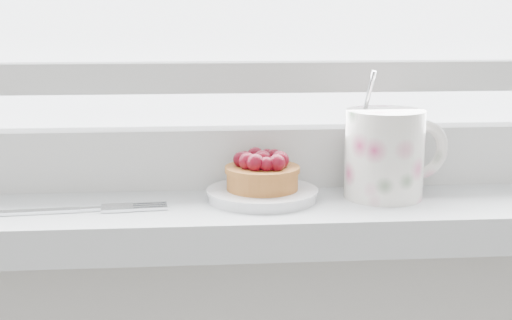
{
  "coord_description": "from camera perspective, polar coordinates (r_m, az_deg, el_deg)",
  "views": [
    {
      "loc": [
        -0.09,
        1.13,
        1.14
      ],
      "look_at": [
        -0.02,
        1.88,
        0.99
      ],
      "focal_mm": 50.0,
      "sensor_mm": 36.0,
      "label": 1
    }
  ],
  "objects": [
    {
      "name": "raspberry_tart",
      "position": [
        0.79,
        0.52,
        -0.94
      ],
      "size": [
        0.08,
        0.08,
        0.04
      ],
      "color": "#92521F",
      "rests_on": "saucer"
    },
    {
      "name": "floral_mug",
      "position": [
        0.81,
        10.43,
        0.64
      ],
      "size": [
        0.13,
        0.11,
        0.14
      ],
      "color": "white",
      "rests_on": "windowsill"
    },
    {
      "name": "fork",
      "position": [
        0.77,
        -15.29,
        -3.91
      ],
      "size": [
        0.22,
        0.04,
        0.0
      ],
      "color": "silver",
      "rests_on": "windowsill"
    },
    {
      "name": "saucer",
      "position": [
        0.79,
        0.51,
        -2.77
      ],
      "size": [
        0.12,
        0.12,
        0.01
      ],
      "primitive_type": "cylinder",
      "color": "white",
      "rests_on": "windowsill"
    }
  ]
}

